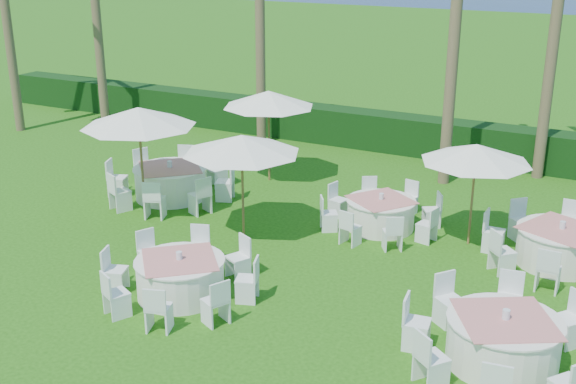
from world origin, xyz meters
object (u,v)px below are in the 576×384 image
object	(u,v)px
banquet_table_b	(180,276)
banquet_table_d	(171,182)
umbrella_c	(269,99)
umbrella_d	(476,153)
umbrella_a	(138,117)
umbrella_b	(242,144)
banquet_table_e	(381,213)
banquet_table_f	(560,245)
banquet_table_c	(503,340)

from	to	relation	value
banquet_table_b	banquet_table_d	world-z (taller)	banquet_table_d
umbrella_c	umbrella_d	bearing A→B (deg)	-16.74
umbrella_a	umbrella_d	world-z (taller)	umbrella_a
umbrella_b	banquet_table_d	bearing A→B (deg)	156.22
umbrella_d	banquet_table_d	bearing A→B (deg)	-175.47
umbrella_b	banquet_table_b	bearing A→B (deg)	-82.03
banquet_table_e	umbrella_c	xyz separation A→B (m)	(-4.16, 1.95, 2.01)
umbrella_b	umbrella_d	xyz separation A→B (m)	(4.85, 2.00, -0.07)
banquet_table_b	umbrella_d	bearing A→B (deg)	49.43
banquet_table_e	umbrella_d	bearing A→B (deg)	1.43
banquet_table_b	banquet_table_f	size ratio (longest dim) A/B	0.94
banquet_table_b	umbrella_a	distance (m)	5.17
banquet_table_c	banquet_table_d	world-z (taller)	banquet_table_d
umbrella_a	umbrella_b	distance (m)	3.00
banquet_table_e	umbrella_c	bearing A→B (deg)	154.87
banquet_table_c	umbrella_b	xyz separation A→B (m)	(-6.58, 2.67, 1.82)
banquet_table_f	banquet_table_e	bearing A→B (deg)	178.37
banquet_table_d	banquet_table_e	distance (m)	5.83
umbrella_d	banquet_table_b	bearing A→B (deg)	-130.57
banquet_table_c	umbrella_d	bearing A→B (deg)	110.36
banquet_table_c	umbrella_a	world-z (taller)	umbrella_a
banquet_table_c	banquet_table_e	distance (m)	6.02
banquet_table_f	umbrella_a	size ratio (longest dim) A/B	1.15
umbrella_b	umbrella_d	distance (m)	5.25
banquet_table_f	umbrella_a	xyz separation A→B (m)	(-9.83, -1.74, 2.10)
banquet_table_e	umbrella_b	xyz separation A→B (m)	(-2.71, -1.94, 1.87)
banquet_table_d	umbrella_d	size ratio (longest dim) A/B	1.36
banquet_table_d	umbrella_b	world-z (taller)	umbrella_b
banquet_table_c	umbrella_c	distance (m)	10.55
banquet_table_d	umbrella_d	xyz separation A→B (m)	(7.95, 0.63, 1.73)
banquet_table_c	banquet_table_f	distance (m)	4.50
banquet_table_c	banquet_table_d	distance (m)	10.49
banquet_table_c	banquet_table_f	xyz separation A→B (m)	(0.27, 4.49, -0.01)
banquet_table_b	banquet_table_d	size ratio (longest dim) A/B	0.90
banquet_table_e	umbrella_a	world-z (taller)	umbrella_a
banquet_table_b	umbrella_b	size ratio (longest dim) A/B	1.12
banquet_table_d	banquet_table_e	size ratio (longest dim) A/B	1.15
banquet_table_b	banquet_table_e	size ratio (longest dim) A/B	1.04
banquet_table_c	umbrella_a	xyz separation A→B (m)	(-9.57, 2.75, 2.10)
banquet_table_d	umbrella_a	world-z (taller)	umbrella_a
banquet_table_c	umbrella_c	world-z (taller)	umbrella_c
umbrella_a	banquet_table_c	bearing A→B (deg)	-16.03
banquet_table_d	banquet_table_f	size ratio (longest dim) A/B	1.04
banquet_table_b	banquet_table_c	distance (m)	6.16
banquet_table_c	banquet_table_d	bearing A→B (deg)	157.38
banquet_table_f	umbrella_b	size ratio (longest dim) A/B	1.19
umbrella_a	umbrella_d	size ratio (longest dim) A/B	1.14
banquet_table_b	banquet_table_c	world-z (taller)	banquet_table_c
umbrella_a	banquet_table_e	bearing A→B (deg)	18.12
banquet_table_c	umbrella_a	distance (m)	10.17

